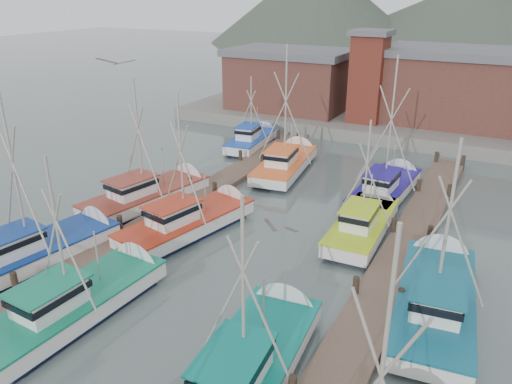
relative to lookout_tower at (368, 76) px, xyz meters
The scene contains 20 objects.
ground 33.52m from the lookout_tower, 86.53° to the right, with size 260.00×260.00×0.00m, color #465554.
dock_left 29.87m from the lookout_tower, 99.80° to the right, with size 2.30×46.00×1.50m.
dock_right 30.79m from the lookout_tower, 72.73° to the right, with size 2.30×46.00×1.50m.
quay 6.67m from the lookout_tower, 63.43° to the left, with size 44.00×16.00×1.20m, color gray.
shed_left 9.30m from the lookout_tower, 167.47° to the left, with size 12.72×8.48×6.20m.
shed_center 8.99m from the lookout_tower, 26.57° to the left, with size 14.84×9.54×6.90m.
lookout_tower is the anchor object (origin of this frame).
distant_hills 90.40m from the lookout_tower, 96.85° to the left, with size 175.00×140.00×42.00m.
boat_4 34.86m from the lookout_tower, 93.71° to the right, with size 3.40×9.46×8.27m.
boat_5 35.28m from the lookout_tower, 79.88° to the right, with size 3.80×9.76×8.31m.
boat_6 33.36m from the lookout_tower, 103.06° to the right, with size 4.28×9.69×10.26m.
boat_8 26.14m from the lookout_tower, 95.69° to the right, with size 4.61×9.56×9.03m.
boat_9 22.70m from the lookout_tower, 73.25° to the right, with size 3.07×8.41×7.55m.
boat_10 25.05m from the lookout_tower, 107.19° to the right, with size 4.57×9.76×9.16m.
boat_11 29.62m from the lookout_tower, 67.21° to the right, with size 4.19×10.16×8.99m.
boat_12 14.52m from the lookout_tower, 98.77° to the right, with size 4.15×9.63×10.46m.
boat_13 16.99m from the lookout_tower, 67.88° to the right, with size 4.05×9.00×10.27m.
boat_14 12.67m from the lookout_tower, 129.53° to the right, with size 3.31×8.15×6.94m.
gull_near 34.45m from the lookout_tower, 88.92° to the right, with size 1.54×0.66×0.24m.
gull_far 33.85m from the lookout_tower, 78.76° to the right, with size 1.49×0.65×0.24m.
Camera 1 is at (11.06, -14.14, 13.23)m, focal length 35.00 mm.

